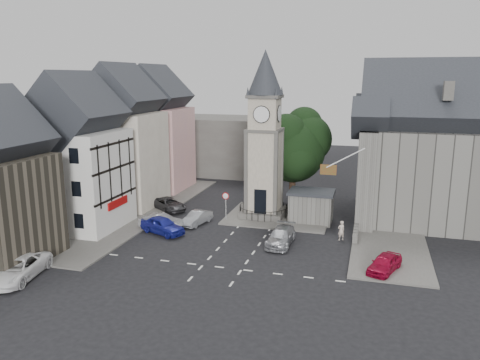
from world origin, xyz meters
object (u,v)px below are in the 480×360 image
(clock_tower, at_px, (265,136))
(car_west_blue, at_px, (162,225))
(stone_shelter, at_px, (311,206))
(car_east_red, at_px, (385,263))
(pedestrian, at_px, (341,231))

(clock_tower, bearing_deg, car_west_blue, -134.29)
(car_west_blue, bearing_deg, stone_shelter, -37.60)
(stone_shelter, bearing_deg, clock_tower, 174.16)
(stone_shelter, height_order, car_west_blue, stone_shelter)
(car_east_red, relative_size, pedestrian, 2.22)
(clock_tower, relative_size, car_east_red, 4.24)
(car_east_red, bearing_deg, car_west_blue, -168.36)
(car_west_blue, height_order, car_east_red, car_west_blue)
(stone_shelter, xyz_separation_m, car_east_red, (6.70, -10.50, -0.89))
(clock_tower, distance_m, car_east_red, 17.57)
(car_west_blue, bearing_deg, car_east_red, -77.80)
(clock_tower, relative_size, car_west_blue, 3.64)
(car_west_blue, bearing_deg, clock_tower, -22.23)
(stone_shelter, relative_size, pedestrian, 2.49)
(clock_tower, height_order, car_east_red, clock_tower)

